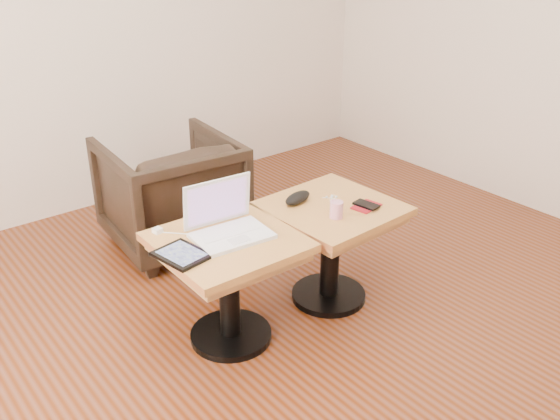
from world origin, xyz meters
TOP-DOWN VIEW (x-y plane):
  - room_shell at (0.00, 0.00)m, footprint 4.52×4.52m
  - side_table_left at (-0.16, 0.44)m, footprint 0.59×0.59m
  - side_table_right at (0.43, 0.41)m, footprint 0.61×0.61m
  - laptop at (-0.13, 0.48)m, footprint 0.35×0.28m
  - tablet at (-0.39, 0.43)m, footprint 0.20×0.24m
  - charging_adapter at (-0.37, 0.68)m, footprint 0.04×0.04m
  - glasses_case at (0.32, 0.54)m, footprint 0.18×0.11m
  - striped_cup at (0.36, 0.30)m, footprint 0.08×0.08m
  - earbuds_tangle at (0.49, 0.47)m, footprint 0.07×0.04m
  - phone_on_sleeve at (0.55, 0.29)m, footprint 0.15×0.13m
  - armchair at (0.11, 1.43)m, footprint 0.77×0.79m

SIDE VIEW (x-z plane):
  - armchair at x=0.11m, z-range 0.00..0.66m
  - side_table_left at x=-0.16m, z-range 0.13..0.67m
  - side_table_right at x=0.43m, z-range 0.13..0.67m
  - earbuds_tangle at x=0.49m, z-range 0.53..0.54m
  - phone_on_sleeve at x=0.55m, z-range 0.53..0.55m
  - tablet at x=-0.39m, z-range 0.53..0.55m
  - charging_adapter at x=-0.37m, z-range 0.53..0.55m
  - glasses_case at x=0.32m, z-range 0.53..0.58m
  - striped_cup at x=0.36m, z-range 0.53..0.61m
  - laptop at x=-0.13m, z-range 0.46..0.70m
  - room_shell at x=0.00m, z-range 0.00..2.71m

